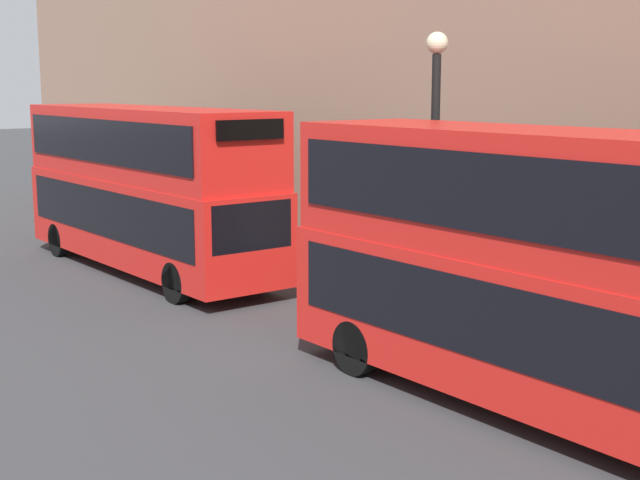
# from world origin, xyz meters

# --- Properties ---
(bus_leading) EXTENTS (2.59, 10.04, 4.48)m
(bus_leading) POSITION_xyz_m (1.60, 5.49, 2.46)
(bus_leading) COLOR red
(bus_leading) RESTS_ON ground
(bus_second_in_queue) EXTENTS (2.59, 10.58, 4.53)m
(bus_second_in_queue) POSITION_xyz_m (1.60, 19.26, 2.49)
(bus_second_in_queue) COLOR red
(bus_second_in_queue) RESTS_ON ground
(street_lamp) EXTENTS (0.44, 0.44, 6.19)m
(street_lamp) POSITION_xyz_m (3.51, 10.08, 3.85)
(street_lamp) COLOR black
(street_lamp) RESTS_ON ground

